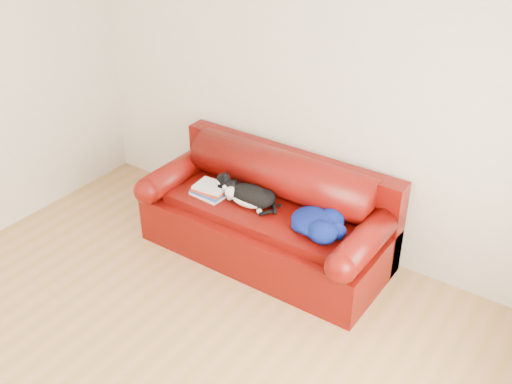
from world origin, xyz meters
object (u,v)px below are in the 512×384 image
Objects in this scene: cat at (250,196)px; blanket at (318,222)px; sofa_base at (266,231)px; book_stack at (211,190)px.

cat reaches higher than blanket.
book_stack is (-0.48, -0.13, 0.31)m from sofa_base.
blanket is (0.65, 0.01, -0.01)m from cat.
cat is (0.37, 0.06, 0.03)m from book_stack.
cat is (-0.12, -0.07, 0.35)m from sofa_base.
book_stack is at bearing -165.20° from sofa_base.
book_stack is 0.55× the size of blanket.
sofa_base is at bearing 173.95° from blanket.
sofa_base is 3.42× the size of cat.
book_stack is at bearing -175.98° from blanket.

